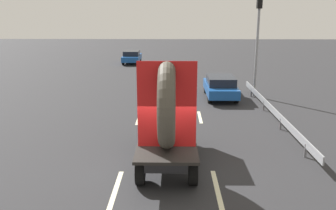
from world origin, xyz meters
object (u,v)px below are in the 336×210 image
Objects in this scene: flatbed_truck at (168,114)px; traffic_light at (258,32)px; oncoming_car at (132,56)px; distant_sedan at (220,86)px.

traffic_light is (5.47, 10.50, 2.36)m from flatbed_truck.
oncoming_car is (-4.24, 25.80, -1.09)m from flatbed_truck.
distant_sedan is 4.11m from traffic_light.
traffic_light is at bearing 9.54° from distant_sedan.
flatbed_truck is 12.07m from traffic_light.
traffic_light is (2.26, 0.38, 3.41)m from distant_sedan.
traffic_light is 1.59× the size of oncoming_car.
oncoming_car is at bearing 115.43° from distant_sedan.
distant_sedan is 1.06× the size of oncoming_car.
distant_sedan is 17.35m from oncoming_car.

